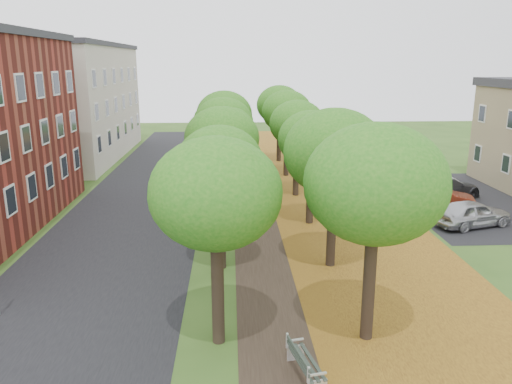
{
  "coord_description": "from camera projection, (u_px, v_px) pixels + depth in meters",
  "views": [
    {
      "loc": [
        -1.73,
        -14.37,
        8.73
      ],
      "look_at": [
        -0.52,
        9.4,
        2.5
      ],
      "focal_mm": 35.0,
      "sensor_mm": 36.0,
      "label": 1
    }
  ],
  "objects": [
    {
      "name": "tree_row_east",
      "position": [
        304.0,
        129.0,
        29.56
      ],
      "size": [
        3.99,
        33.99,
        6.61
      ],
      "color": "black",
      "rests_on": "ground"
    },
    {
      "name": "tree_row_west",
      "position": [
        223.0,
        129.0,
        29.32
      ],
      "size": [
        3.99,
        33.99,
        6.61
      ],
      "color": "black",
      "rests_on": "ground"
    },
    {
      "name": "building_cream",
      "position": [
        64.0,
        101.0,
        45.9
      ],
      "size": [
        10.3,
        20.3,
        10.4
      ],
      "color": "beige",
      "rests_on": "ground"
    },
    {
      "name": "car_red",
      "position": [
        439.0,
        197.0,
        30.51
      ],
      "size": [
        4.42,
        2.64,
        1.37
      ],
      "primitive_type": "imported",
      "rotation": [
        0.0,
        0.0,
        1.27
      ],
      "color": "maroon",
      "rests_on": "ground"
    },
    {
      "name": "car_grey",
      "position": [
        446.0,
        188.0,
        32.6
      ],
      "size": [
        5.42,
        3.89,
        1.46
      ],
      "primitive_type": "imported",
      "rotation": [
        0.0,
        0.0,
        1.98
      ],
      "color": "#2C2D31",
      "rests_on": "ground"
    },
    {
      "name": "car_silver",
      "position": [
        472.0,
        213.0,
        27.12
      ],
      "size": [
        4.68,
        2.96,
        1.48
      ],
      "primitive_type": "imported",
      "rotation": [
        0.0,
        0.0,
        1.87
      ],
      "color": "#B1B1B6",
      "rests_on": "ground"
    },
    {
      "name": "ground",
      "position": [
        287.0,
        339.0,
        16.18
      ],
      "size": [
        120.0,
        120.0,
        0.0
      ],
      "primitive_type": "plane",
      "color": "#2D4C19",
      "rests_on": "ground"
    },
    {
      "name": "leaf_verge",
      "position": [
        340.0,
        207.0,
        30.92
      ],
      "size": [
        7.5,
        70.0,
        0.01
      ],
      "primitive_type": "cube",
      "color": "#986B1C",
      "rests_on": "ground"
    },
    {
      "name": "bench",
      "position": [
        304.0,
        363.0,
        14.13
      ],
      "size": [
        0.95,
        1.99,
        0.91
      ],
      "rotation": [
        0.0,
        0.0,
        1.79
      ],
      "color": "#263028",
      "rests_on": "ground"
    },
    {
      "name": "parking_lot",
      "position": [
        467.0,
        201.0,
        32.3
      ],
      "size": [
        9.0,
        16.0,
        0.01
      ],
      "primitive_type": "cube",
      "color": "black",
      "rests_on": "ground"
    },
    {
      "name": "car_white",
      "position": [
        423.0,
        179.0,
        35.32
      ],
      "size": [
        5.22,
        2.77,
        1.4
      ],
      "primitive_type": "imported",
      "rotation": [
        0.0,
        0.0,
        1.66
      ],
      "color": "white",
      "rests_on": "ground"
    },
    {
      "name": "street_asphalt",
      "position": [
        137.0,
        210.0,
        30.3
      ],
      "size": [
        8.0,
        70.0,
        0.01
      ],
      "primitive_type": "cube",
      "color": "black",
      "rests_on": "ground"
    },
    {
      "name": "footpath",
      "position": [
        260.0,
        208.0,
        30.67
      ],
      "size": [
        3.2,
        70.0,
        0.01
      ],
      "primitive_type": "cube",
      "color": "black",
      "rests_on": "ground"
    }
  ]
}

